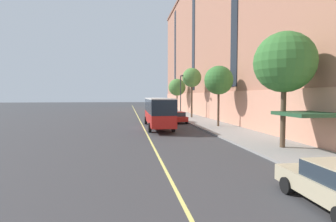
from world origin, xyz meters
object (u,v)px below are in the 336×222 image
at_px(parked_car_champagne_3, 335,185).
at_px(parked_car_champagne_0, 166,112).
at_px(city_bus, 158,111).
at_px(street_tree_near_corner, 284,63).
at_px(street_tree_mid_block, 219,80).
at_px(street_tree_far_downtown, 177,87).
at_px(parked_car_red_1, 178,117).
at_px(street_lamp, 181,92).
at_px(parked_car_champagne_2, 160,110).
at_px(street_tree_far_uptown, 192,78).

bearing_deg(parked_car_champagne_3, parked_car_champagne_0, 89.89).
height_order(city_bus, street_tree_near_corner, street_tree_near_corner).
distance_m(street_tree_mid_block, street_tree_far_downtown, 26.67).
height_order(parked_car_champagne_3, street_tree_near_corner, street_tree_near_corner).
distance_m(parked_car_red_1, parked_car_champagne_3, 28.55).
distance_m(city_bus, street_tree_far_downtown, 27.43).
height_order(street_tree_mid_block, street_lamp, street_tree_mid_block).
bearing_deg(street_lamp, parked_car_champagne_2, 96.71).
relative_size(parked_car_champagne_3, street_tree_mid_block, 0.61).
height_order(parked_car_red_1, street_tree_far_downtown, street_tree_far_downtown).
distance_m(parked_car_champagne_3, street_tree_far_downtown, 49.67).
bearing_deg(street_lamp, parked_car_red_1, -104.57).
bearing_deg(city_bus, street_tree_far_uptown, 60.41).
bearing_deg(parked_car_champagne_0, parked_car_red_1, -89.51).
height_order(parked_car_champagne_0, street_lamp, street_lamp).
bearing_deg(street_tree_far_uptown, city_bus, -119.59).
height_order(parked_car_red_1, street_lamp, street_lamp).
distance_m(street_tree_near_corner, street_tree_far_uptown, 26.68).
distance_m(parked_car_champagne_0, street_lamp, 6.52).
distance_m(street_tree_far_uptown, street_lamp, 3.21).
distance_m(street_tree_mid_block, street_tree_far_uptown, 13.39).
bearing_deg(parked_car_champagne_3, street_tree_far_downtown, 85.41).
relative_size(city_bus, parked_car_red_1, 2.70).
bearing_deg(street_tree_mid_block, street_lamp, 99.13).
xyz_separation_m(city_bus, street_tree_far_uptown, (7.30, 12.85, 4.81)).
bearing_deg(street_tree_far_downtown, parked_car_champagne_3, -94.59).
distance_m(street_tree_mid_block, street_lamp, 12.87).
xyz_separation_m(parked_car_red_1, street_tree_near_corner, (3.77, -19.29, 5.35)).
height_order(parked_car_champagne_0, street_tree_far_uptown, street_tree_far_uptown).
xyz_separation_m(street_tree_mid_block, street_tree_far_downtown, (0.00, 26.67, 0.02)).
relative_size(parked_car_red_1, parked_car_champagne_2, 0.98).
height_order(street_tree_far_uptown, street_lamp, street_tree_far_uptown).
bearing_deg(street_lamp, street_tree_far_downtown, 81.75).
height_order(parked_car_champagne_3, street_tree_far_downtown, street_tree_far_downtown).
relative_size(parked_car_champagne_0, parked_car_champagne_2, 1.00).
bearing_deg(parked_car_red_1, parked_car_champagne_3, -90.36).
xyz_separation_m(parked_car_red_1, parked_car_champagne_3, (-0.18, -28.55, 0.00)).
bearing_deg(street_tree_near_corner, street_lamp, 94.47).
bearing_deg(parked_car_champagne_3, city_bus, 98.25).
bearing_deg(street_tree_far_uptown, street_lamp, -161.47).
relative_size(street_tree_near_corner, street_lamp, 1.15).
height_order(parked_car_red_1, street_tree_far_uptown, street_tree_far_uptown).
bearing_deg(parked_car_champagne_3, street_tree_near_corner, 66.91).
distance_m(parked_car_red_1, street_tree_mid_block, 8.58).
relative_size(parked_car_champagne_2, street_tree_near_corner, 0.58).
xyz_separation_m(parked_car_champagne_0, street_tree_far_downtown, (3.87, 8.96, 4.91)).
xyz_separation_m(parked_car_red_1, street_lamp, (1.74, 6.70, 3.69)).
bearing_deg(street_tree_far_downtown, city_bus, -105.57).
bearing_deg(parked_car_red_1, street_tree_far_uptown, 62.92).
bearing_deg(parked_car_champagne_3, parked_car_red_1, 89.64).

